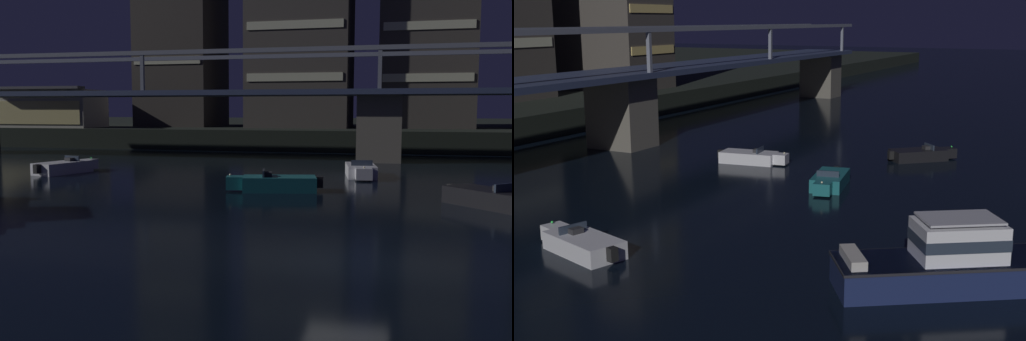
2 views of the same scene
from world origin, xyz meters
TOP-DOWN VIEW (x-y plane):
  - river_bridge at (0.00, 33.25)m, footprint 86.73×6.40m
  - cabin_cruiser_near_left at (-17.50, 3.56)m, footprint 6.75×8.76m
  - speedboat_near_center at (-4.92, 13.52)m, footprint 5.22×2.54m
  - speedboat_near_right at (5.64, 10.71)m, footprint 4.25×4.51m
  - speedboat_mid_left at (-0.81, 21.14)m, footprint 2.32×5.23m
  - speedboat_mid_center at (-20.77, 18.73)m, footprint 2.82×5.17m

SIDE VIEW (x-z plane):
  - speedboat_near_center at x=-4.92m, z-range -0.17..0.99m
  - speedboat_near_right at x=5.64m, z-range -0.17..0.99m
  - speedboat_mid_left at x=-0.81m, z-range -0.17..0.99m
  - speedboat_mid_center at x=-20.77m, z-range -0.17..0.99m
  - cabin_cruiser_near_left at x=-17.50m, z-range -0.34..2.45m
  - river_bridge at x=0.00m, z-range -0.24..9.14m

